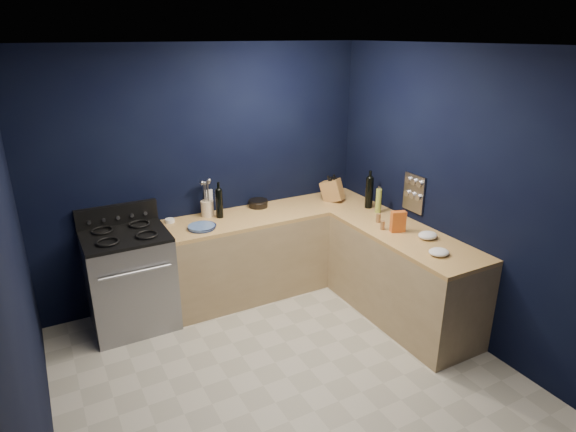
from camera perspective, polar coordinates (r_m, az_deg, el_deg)
floor at (r=4.25m, az=-0.12°, el=-18.53°), size 3.50×3.50×0.02m
ceiling at (r=3.29m, az=-0.15°, el=19.57°), size 3.50×3.50×0.02m
wall_back at (r=5.10m, az=-9.58°, el=4.78°), size 3.50×0.02×2.60m
wall_right at (r=4.61m, az=19.52°, el=2.15°), size 0.02×3.50×2.60m
wall_left at (r=3.21m, az=-29.26°, el=-7.52°), size 0.02×3.50×2.60m
wall_front at (r=2.37m, az=21.42°, el=-16.50°), size 3.50×0.02×2.60m
cab_back at (r=5.33m, az=-1.76°, el=-4.18°), size 2.30×0.63×0.86m
top_back at (r=5.16m, az=-1.81°, el=0.35°), size 2.30×0.63×0.04m
cab_right at (r=4.91m, az=13.27°, el=-7.10°), size 0.63×1.67×0.86m
top_right at (r=4.72m, az=13.72°, el=-2.26°), size 0.63×1.67×0.04m
gas_range at (r=4.89m, az=-18.03°, el=-7.32°), size 0.76×0.66×0.92m
oven_door at (r=4.62m, az=-17.24°, el=-9.10°), size 0.59×0.02×0.42m
cooktop at (r=4.70m, az=-18.67°, el=-2.19°), size 0.76×0.66×0.03m
backguard at (r=4.94m, az=-19.46°, el=0.14°), size 0.76×0.06×0.20m
spice_panel at (r=4.99m, az=14.59°, el=2.61°), size 0.02×0.28×0.38m
wall_outlet at (r=5.14m, az=-9.35°, el=2.36°), size 0.09×0.02×0.13m
plate_stack at (r=4.76m, az=-10.13°, el=-1.29°), size 0.28×0.28×0.03m
ramekin at (r=4.99m, az=-13.73°, el=-0.53°), size 0.10×0.10×0.04m
utensil_crock at (r=5.06m, az=-9.47°, el=0.89°), size 0.13×0.13×0.16m
wine_bottle_back at (r=4.98m, az=-8.09°, el=1.44°), size 0.09×0.09×0.30m
lemon_basket at (r=5.28m, az=-3.52°, el=1.49°), size 0.25×0.25×0.08m
knife_block at (r=5.46m, az=5.23°, el=2.98°), size 0.26×0.30×0.29m
wine_bottle_right at (r=5.28m, az=9.52°, el=2.69°), size 0.10×0.10×0.33m
oil_bottle at (r=5.16m, az=10.59°, el=1.76°), size 0.07×0.07×0.26m
spice_jar_near at (r=4.74m, az=11.05°, el=-1.08°), size 0.04×0.04×0.09m
spice_jar_far at (r=4.92m, az=10.57°, el=-0.24°), size 0.06×0.06×0.09m
crouton_bag at (r=4.71m, az=12.81°, el=-0.65°), size 0.15×0.10×0.20m
towel_front at (r=4.64m, az=16.11°, el=-2.20°), size 0.20×0.18×0.06m
towel_end at (r=4.34m, az=17.32°, el=-4.07°), size 0.22×0.21×0.05m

